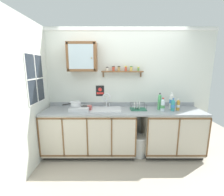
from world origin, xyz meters
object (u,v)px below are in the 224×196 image
Objects in this scene: bottle_water_clear_2 at (162,105)px; bottle_juice_amber_0 at (178,105)px; saucepan at (75,104)px; wall_cabinet at (82,57)px; bottle_water_blue_1 at (162,104)px; warning_sign at (100,91)px; trash_bin at (138,145)px; sink at (106,111)px; mug at (89,108)px; bottle_soda_green_5 at (159,102)px; dish_rack at (137,108)px; hot_plate_stove at (79,108)px; bottle_opaque_white_3 at (171,101)px; bottle_detergent_teal_4 at (172,105)px.

bottle_juice_amber_0 is at bearing 10.38° from bottle_water_clear_2.
wall_cabinet is at bearing 51.80° from saucepan.
bottle_water_blue_1 is (-0.26, 0.13, -0.00)m from bottle_juice_amber_0.
warning_sign is 1.35m from trash_bin.
trash_bin is (0.64, -0.11, -0.67)m from sink.
bottle_juice_amber_0 is 0.41× the size of wall_cabinet.
mug is at bearing -0.86° from saucepan.
trash_bin is (0.78, -0.38, -1.03)m from warning_sign.
bottle_soda_green_5 is 1.06× the size of dish_rack.
dish_rack is 0.55× the size of wall_cabinet.
wall_cabinet reaches higher than mug.
sink reaches higher than bottle_juice_amber_0.
sink is at bearing 5.56° from mug.
hot_plate_stove is 1.67× the size of warning_sign.
bottle_soda_green_5 is at bearing 14.73° from trash_bin.
bottle_water_clear_2 is at bearing -6.28° from sink.
hot_plate_stove is 0.56m from warning_sign.
bottle_opaque_white_3 is 1.06× the size of dish_rack.
warning_sign reaches higher than bottle_opaque_white_3.
dish_rack is at bearing 176.52° from bottle_juice_amber_0.
bottle_juice_amber_0 is (1.37, -0.06, 0.13)m from sink.
wall_cabinet is at bearing 177.37° from bottle_water_blue_1.
mug is (0.27, -0.00, -0.07)m from saucepan.
mug is at bearing 5.56° from hot_plate_stove.
bottle_water_clear_2 is at bearing -3.52° from mug.
bottle_water_blue_1 is 1.29m from warning_sign.
bottle_juice_amber_0 is at bearing 19.50° from bottle_detergent_teal_4.
bottle_opaque_white_3 is at bearing 14.27° from trash_bin.
hot_plate_stove is at bearing 176.93° from trash_bin.
bottle_soda_green_5 is (1.63, 0.02, 0.03)m from saucepan.
bottle_opaque_white_3 is 1.94m from wall_cabinet.
bottle_soda_green_5 is at bearing 0.51° from dish_rack.
warning_sign is (-0.75, 0.28, 0.28)m from dish_rack.
saucepan is at bearing -179.32° from dish_rack.
wall_cabinet reaches higher than bottle_opaque_white_3.
bottle_detergent_teal_4 is at bearing -1.66° from hot_plate_stove.
sink is 1.43× the size of trash_bin.
bottle_opaque_white_3 is at bearing -8.70° from warning_sign.
bottle_opaque_white_3 is at bearing -6.95° from bottle_water_blue_1.
trash_bin is at bearing -3.86° from saucepan.
bottle_water_blue_1 reaches higher than trash_bin.
hot_plate_stove is at bearing -174.44° from sink.
bottle_water_blue_1 is at bearing -2.63° from wall_cabinet.
bottle_water_clear_2 is at bearing -3.08° from saucepan.
sink is at bearing -62.42° from warning_sign.
bottle_opaque_white_3 is (0.22, 0.17, 0.04)m from bottle_water_clear_2.
bottle_detergent_teal_4 is 1.95m from wall_cabinet.
bottle_opaque_white_3 is (0.17, -0.02, 0.05)m from bottle_water_blue_1.
hot_plate_stove is 1.12m from dish_rack.
bottle_soda_green_5 reaches higher than sink.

